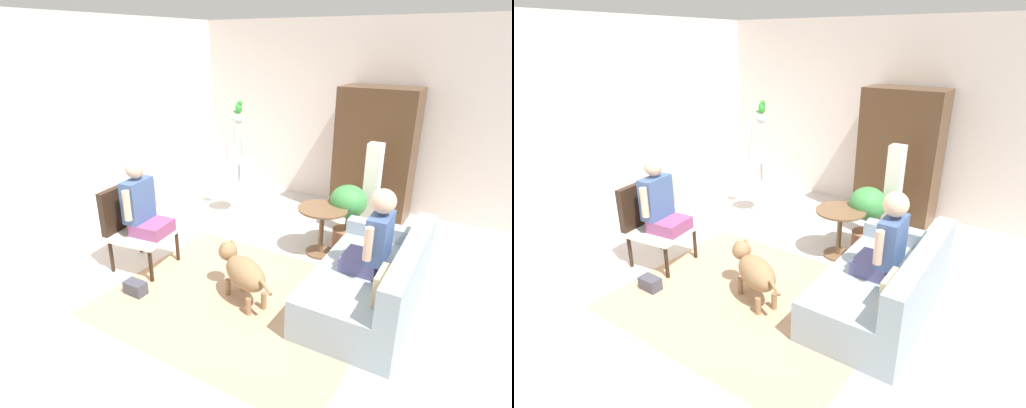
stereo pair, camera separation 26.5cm
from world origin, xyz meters
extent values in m
plane|color=beige|center=(0.00, 0.00, 0.00)|extent=(7.33, 7.33, 0.00)
cube|color=silver|center=(0.00, 3.12, 1.40)|extent=(5.99, 0.12, 2.80)
cube|color=silver|center=(-2.76, 0.30, 1.40)|extent=(0.12, 6.71, 2.80)
cube|color=tan|center=(0.02, -0.17, 0.00)|extent=(2.57, 2.14, 0.01)
cube|color=#8EA0AD|center=(1.14, 0.39, 0.20)|extent=(0.94, 1.75, 0.41)
cube|color=#8EA0AD|center=(1.51, 0.39, 0.59)|extent=(0.20, 1.74, 0.36)
cube|color=#8EA0AD|center=(1.13, 1.17, 0.49)|extent=(0.92, 0.19, 0.16)
cube|color=#C6B284|center=(1.39, -0.05, 0.55)|extent=(0.10, 0.32, 0.28)
cylinder|color=black|center=(-1.07, 0.13, 0.20)|extent=(0.04, 0.04, 0.39)
cylinder|color=black|center=(-1.00, -0.38, 0.20)|extent=(0.04, 0.04, 0.39)
cylinder|color=black|center=(-1.61, 0.05, 0.20)|extent=(0.04, 0.04, 0.39)
cylinder|color=black|center=(-1.54, -0.46, 0.20)|extent=(0.04, 0.04, 0.39)
cube|color=white|center=(-1.30, -0.17, 0.42)|extent=(0.72, 0.70, 0.06)
cube|color=black|center=(-1.58, -0.20, 0.70)|extent=(0.16, 0.62, 0.51)
cube|color=#4E4B7B|center=(1.07, 0.39, 0.48)|extent=(0.35, 0.38, 0.14)
cube|color=#3F598C|center=(1.21, 0.39, 0.78)|extent=(0.18, 0.38, 0.45)
sphere|color=#DDB293|center=(1.21, 0.39, 1.14)|extent=(0.23, 0.23, 0.23)
cylinder|color=#DDB293|center=(1.18, 0.16, 0.80)|extent=(0.08, 0.08, 0.32)
cylinder|color=#DDB293|center=(1.17, 0.62, 0.80)|extent=(0.08, 0.08, 0.32)
cube|color=#894373|center=(-1.17, -0.15, 0.52)|extent=(0.42, 0.43, 0.14)
cube|color=#3F598C|center=(-1.32, -0.17, 0.83)|extent=(0.23, 0.40, 0.48)
sphere|color=#DDB293|center=(-1.32, -0.17, 1.18)|extent=(0.20, 0.20, 0.20)
cylinder|color=#DDB293|center=(-1.31, 0.07, 0.85)|extent=(0.08, 0.08, 0.33)
cylinder|color=#DDB293|center=(-1.25, -0.39, 0.85)|extent=(0.08, 0.08, 0.33)
cylinder|color=brown|center=(0.33, 1.17, 0.60)|extent=(0.60, 0.60, 0.02)
cylinder|color=brown|center=(0.33, 1.17, 0.29)|extent=(0.06, 0.06, 0.58)
cylinder|color=brown|center=(0.33, 1.17, 0.01)|extent=(0.36, 0.36, 0.03)
ellipsoid|color=olive|center=(0.08, -0.17, 0.33)|extent=(0.65, 0.53, 0.30)
sphere|color=olive|center=(-0.23, -0.01, 0.42)|extent=(0.20, 0.20, 0.20)
cone|color=olive|center=(-0.25, -0.06, 0.52)|extent=(0.06, 0.06, 0.06)
cone|color=olive|center=(-0.21, 0.03, 0.52)|extent=(0.06, 0.06, 0.06)
cylinder|color=olive|center=(0.42, -0.34, 0.37)|extent=(0.18, 0.11, 0.10)
cylinder|color=olive|center=(-0.14, -0.16, 0.09)|extent=(0.06, 0.06, 0.18)
cylinder|color=olive|center=(-0.06, 0.00, 0.09)|extent=(0.06, 0.06, 0.18)
cylinder|color=olive|center=(0.23, -0.34, 0.09)|extent=(0.06, 0.06, 0.18)
cylinder|color=olive|center=(0.31, -0.18, 0.09)|extent=(0.06, 0.06, 0.18)
cylinder|color=silver|center=(-1.21, 1.69, 0.01)|extent=(0.36, 0.36, 0.03)
cylinder|color=silver|center=(-1.21, 1.69, 0.42)|extent=(0.04, 0.04, 0.84)
cylinder|color=silver|center=(-1.21, 1.69, 0.85)|extent=(0.37, 0.37, 0.02)
cylinder|color=silver|center=(-1.03, 1.69, 1.16)|extent=(0.01, 0.01, 0.59)
cylinder|color=silver|center=(-1.07, 1.79, 1.16)|extent=(0.01, 0.01, 0.59)
cylinder|color=silver|center=(-1.15, 1.86, 1.16)|extent=(0.01, 0.01, 0.59)
cylinder|color=silver|center=(-1.26, 1.86, 1.16)|extent=(0.01, 0.01, 0.59)
cylinder|color=silver|center=(-1.35, 1.79, 1.16)|extent=(0.01, 0.01, 0.59)
cylinder|color=silver|center=(-1.38, 1.69, 1.16)|extent=(0.01, 0.01, 0.59)
cylinder|color=silver|center=(-1.35, 1.59, 1.16)|extent=(0.01, 0.01, 0.59)
cylinder|color=silver|center=(-1.26, 1.53, 1.16)|extent=(0.01, 0.01, 0.59)
cylinder|color=silver|center=(-1.15, 1.53, 1.16)|extent=(0.01, 0.01, 0.59)
cylinder|color=silver|center=(-1.07, 1.59, 1.16)|extent=(0.01, 0.01, 0.59)
sphere|color=silver|center=(-1.21, 1.69, 1.46)|extent=(0.15, 0.15, 0.15)
ellipsoid|color=green|center=(-1.19, 1.69, 1.61)|extent=(0.09, 0.10, 0.16)
sphere|color=green|center=(-1.17, 1.69, 1.68)|extent=(0.07, 0.07, 0.07)
cone|color=#D8BF4C|center=(-1.13, 1.69, 1.68)|extent=(0.03, 0.02, 0.02)
ellipsoid|color=green|center=(-1.23, 1.69, 1.55)|extent=(0.12, 0.03, 0.04)
cylinder|color=#996047|center=(0.54, 1.50, 0.12)|extent=(0.33, 0.33, 0.25)
cylinder|color=brown|center=(0.54, 1.50, 0.35)|extent=(0.03, 0.03, 0.20)
ellipsoid|color=#3B8741|center=(0.54, 1.50, 0.63)|extent=(0.45, 0.45, 0.41)
cube|color=#4C4742|center=(0.71, 1.88, 0.03)|extent=(0.20, 0.20, 0.06)
cube|color=white|center=(0.71, 1.88, 0.68)|extent=(0.18, 0.18, 1.24)
cube|color=#4C331E|center=(0.49, 2.71, 0.95)|extent=(1.09, 0.56, 1.89)
cube|color=#3F3F4C|center=(-0.97, -0.65, 0.07)|extent=(0.23, 0.14, 0.14)
camera|label=1|loc=(2.01, -3.15, 2.48)|focal=28.96mm
camera|label=2|loc=(2.23, -3.01, 2.48)|focal=28.96mm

